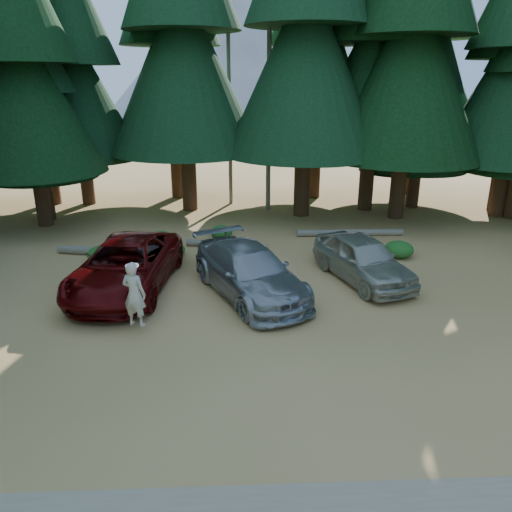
# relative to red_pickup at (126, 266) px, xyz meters

# --- Properties ---
(ground) EXTENTS (160.00, 160.00, 0.00)m
(ground) POSITION_rel_red_pickup_xyz_m (4.67, -4.11, -0.84)
(ground) COLOR #A78146
(ground) RESTS_ON ground
(forest_belt_north) EXTENTS (36.00, 7.00, 22.00)m
(forest_belt_north) POSITION_rel_red_pickup_xyz_m (4.67, 10.89, -0.84)
(forest_belt_north) COLOR black
(forest_belt_north) RESTS_ON ground
(snag_front) EXTENTS (0.24, 0.24, 12.00)m
(snag_front) POSITION_rel_red_pickup_xyz_m (5.47, 10.39, 5.16)
(snag_front) COLOR #726A5B
(snag_front) RESTS_ON ground
(snag_back) EXTENTS (0.20, 0.20, 10.00)m
(snag_back) POSITION_rel_red_pickup_xyz_m (3.47, 11.89, 4.16)
(snag_back) COLOR #726A5B
(snag_back) RESTS_ON ground
(mountain_peak) EXTENTS (48.00, 50.00, 28.00)m
(mountain_peak) POSITION_rel_red_pickup_xyz_m (2.08, 84.13, 11.86)
(mountain_peak) COLOR gray
(mountain_peak) RESTS_ON ground
(red_pickup) EXTENTS (3.45, 6.33, 1.68)m
(red_pickup) POSITION_rel_red_pickup_xyz_m (0.00, 0.00, 0.00)
(red_pickup) COLOR #550707
(red_pickup) RESTS_ON ground
(silver_minivan_center) EXTENTS (4.35, 5.99, 1.61)m
(silver_minivan_center) POSITION_rel_red_pickup_xyz_m (4.14, -0.64, -0.04)
(silver_minivan_center) COLOR #A2A5AA
(silver_minivan_center) RESTS_ON ground
(silver_minivan_right) EXTENTS (3.28, 5.03, 1.59)m
(silver_minivan_right) POSITION_rel_red_pickup_xyz_m (8.15, 0.44, -0.05)
(silver_minivan_right) COLOR #B1AE9D
(silver_minivan_right) RESTS_ON ground
(frisbee_player) EXTENTS (0.80, 0.67, 1.89)m
(frisbee_player) POSITION_rel_red_pickup_xyz_m (0.89, -3.13, 0.35)
(frisbee_player) COLOR beige
(frisbee_player) RESTS_ON ground
(log_left) EXTENTS (4.55, 1.24, 0.33)m
(log_left) POSITION_rel_red_pickup_xyz_m (-1.27, 3.33, -0.68)
(log_left) COLOR #726A5B
(log_left) RESTS_ON ground
(log_mid) EXTENTS (3.44, 1.10, 0.29)m
(log_mid) POSITION_rel_red_pickup_xyz_m (3.30, 4.10, -0.70)
(log_mid) COLOR #726A5B
(log_mid) RESTS_ON ground
(log_right) EXTENTS (4.79, 0.33, 0.31)m
(log_right) POSITION_rel_red_pickup_xyz_m (8.87, 5.55, -0.69)
(log_right) COLOR #726A5B
(log_right) RESTS_ON ground
(shrub_far_left) EXTENTS (1.17, 1.17, 0.64)m
(shrub_far_left) POSITION_rel_red_pickup_xyz_m (-1.48, 2.64, -0.52)
(shrub_far_left) COLOR #1D591A
(shrub_far_left) RESTS_ON ground
(shrub_left) EXTENTS (0.90, 0.90, 0.49)m
(shrub_left) POSITION_rel_red_pickup_xyz_m (1.22, 3.25, -0.59)
(shrub_left) COLOR #1D591A
(shrub_left) RESTS_ON ground
(shrub_center_left) EXTENTS (1.22, 1.22, 0.67)m
(shrub_center_left) POSITION_rel_red_pickup_xyz_m (0.52, 4.36, -0.51)
(shrub_center_left) COLOR #1D591A
(shrub_center_left) RESTS_ON ground
(shrub_center_right) EXTENTS (0.97, 0.97, 0.54)m
(shrub_center_right) POSITION_rel_red_pickup_xyz_m (3.07, 5.61, -0.57)
(shrub_center_right) COLOR #1D591A
(shrub_center_right) RESTS_ON ground
(shrub_right) EXTENTS (1.01, 1.01, 0.56)m
(shrub_right) POSITION_rel_red_pickup_xyz_m (8.11, 3.13, -0.56)
(shrub_right) COLOR #1D591A
(shrub_right) RESTS_ON ground
(shrub_far_right) EXTENTS (1.16, 1.16, 0.64)m
(shrub_far_right) POSITION_rel_red_pickup_xyz_m (10.21, 2.75, -0.52)
(shrub_far_right) COLOR #1D591A
(shrub_far_right) RESTS_ON ground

